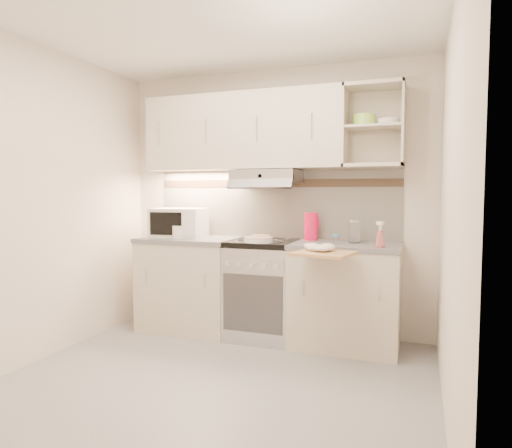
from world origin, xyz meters
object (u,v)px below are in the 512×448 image
Objects in this scene: electric_range at (263,289)px; cutting_board at (324,253)px; microwave at (179,222)px; watering_can at (179,231)px; glass_jar at (355,231)px; pink_pitcher at (311,226)px; plate_stack at (259,239)px; spray_bottle at (380,237)px.

cutting_board is at bearing -37.67° from electric_range.
microwave reaches higher than electric_range.
watering_can is 0.51× the size of cutting_board.
glass_jar is at bearing -4.04° from microwave.
cutting_board is (0.25, -0.65, -0.16)m from pink_pitcher.
electric_range is 0.72m from pink_pitcher.
pink_pitcher is at bearing 39.00° from plate_stack.
glass_jar is 0.60m from cutting_board.
microwave reaches higher than watering_can.
spray_bottle reaches higher than glass_jar.
microwave is 1.64m from cutting_board.
plate_stack is 0.99× the size of pink_pitcher.
spray_bottle is 0.50m from cutting_board.
spray_bottle is (1.05, -0.22, 0.54)m from electric_range.
microwave is at bearing 171.83° from cutting_board.
microwave is at bearing -163.62° from spray_bottle.
pink_pitcher is at bearing 167.39° from glass_jar.
cutting_board is at bearing -88.34° from pink_pitcher.
glass_jar reaches higher than watering_can.
microwave is at bearing 167.46° from plate_stack.
cutting_board is (-0.16, -0.56, -0.13)m from glass_jar.
watering_can is 1.24m from pink_pitcher.
microwave is (-0.88, 0.03, 0.59)m from electric_range.
electric_range is at bearing -176.07° from glass_jar.
microwave is 1.24× the size of cutting_board.
plate_stack is (0.01, -0.17, 0.47)m from electric_range.
electric_range is at bearing -168.24° from spray_bottle.
glass_jar is at bearing -31.65° from pink_pitcher.
pink_pitcher is 1.29× the size of glass_jar.
spray_bottle reaches higher than cutting_board.
pink_pitcher is (1.21, 0.27, 0.06)m from watering_can.
pink_pitcher is 0.41m from glass_jar.
cutting_board is at bearing -105.50° from glass_jar.
watering_can is at bearing -171.31° from electric_range.
glass_jar is (1.69, 0.03, -0.04)m from microwave.
plate_stack is (0.90, -0.20, -0.12)m from microwave.
pink_pitcher reaches higher than plate_stack.
glass_jar is at bearing 3.93° from electric_range.
electric_range is 4.05× the size of spray_bottle.
watering_can is at bearing 176.36° from plate_stack.
cutting_board is (1.45, -0.38, -0.10)m from watering_can.
spray_bottle reaches higher than watering_can.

